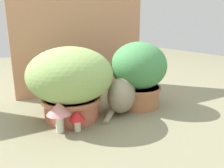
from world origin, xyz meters
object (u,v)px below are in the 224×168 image
at_px(leafy_planter, 138,73).
at_px(mushroom_ornament_pink, 59,110).
at_px(cat, 122,93).
at_px(mushroom_ornament_red, 77,117).
at_px(grass_planter, 71,80).

distance_m(leafy_planter, mushroom_ornament_pink, 0.60).
height_order(cat, mushroom_ornament_pink, cat).
xyz_separation_m(cat, mushroom_ornament_pink, (-0.43, -0.09, -0.00)).
bearing_deg(mushroom_ornament_red, leafy_planter, 18.35).
relative_size(grass_planter, mushroom_ornament_pink, 2.97).
xyz_separation_m(grass_planter, mushroom_ornament_red, (-0.03, -0.18, -0.15)).
bearing_deg(leafy_planter, cat, -166.07).
xyz_separation_m(grass_planter, leafy_planter, (0.46, -0.01, -0.00)).
distance_m(grass_planter, leafy_planter, 0.46).
xyz_separation_m(grass_planter, cat, (0.32, -0.05, -0.11)).
bearing_deg(mushroom_ornament_red, cat, 20.15).
relative_size(grass_planter, leafy_planter, 1.13).
bearing_deg(mushroom_ornament_pink, grass_planter, 51.03).
bearing_deg(leafy_planter, mushroom_ornament_pink, -167.51).
xyz_separation_m(cat, mushroom_ornament_red, (-0.35, -0.13, -0.04)).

